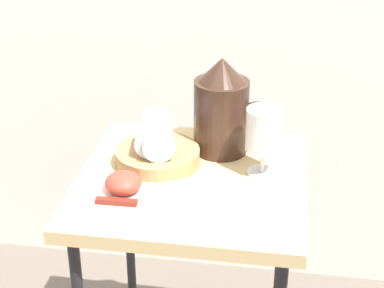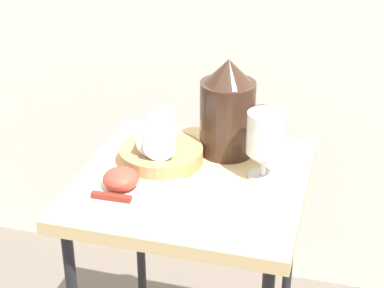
{
  "view_description": "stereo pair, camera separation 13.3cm",
  "coord_description": "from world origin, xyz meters",
  "px_view_note": "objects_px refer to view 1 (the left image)",
  "views": [
    {
      "loc": [
        0.18,
        -1.17,
        1.42
      ],
      "look_at": [
        0.0,
        0.0,
        0.81
      ],
      "focal_mm": 59.33,
      "sensor_mm": 36.0,
      "label": 1
    },
    {
      "loc": [
        0.31,
        -1.14,
        1.42
      ],
      "look_at": [
        0.0,
        0.0,
        0.81
      ],
      "focal_mm": 59.33,
      "sensor_mm": 36.0,
      "label": 2
    }
  ],
  "objects_px": {
    "wine_glass_upright": "(264,133)",
    "wine_glass_tipped_near": "(158,139)",
    "table": "(192,209)",
    "wine_glass_tipped_far": "(152,136)",
    "basket_tray": "(158,156)",
    "knife": "(133,204)",
    "apple_half_left": "(123,183)",
    "pitcher": "(222,114)"
  },
  "relations": [
    {
      "from": "wine_glass_upright",
      "to": "wine_glass_tipped_near",
      "type": "xyz_separation_m",
      "value": [
        -0.23,
        -0.01,
        -0.03
      ]
    },
    {
      "from": "table",
      "to": "wine_glass_tipped_far",
      "type": "bearing_deg",
      "value": 155.71
    },
    {
      "from": "wine_glass_tipped_far",
      "to": "wine_glass_upright",
      "type": "bearing_deg",
      "value": -0.63
    },
    {
      "from": "basket_tray",
      "to": "wine_glass_tipped_near",
      "type": "xyz_separation_m",
      "value": [
        0.01,
        -0.02,
        0.05
      ]
    },
    {
      "from": "wine_glass_tipped_near",
      "to": "knife",
      "type": "relative_size",
      "value": 0.73
    },
    {
      "from": "wine_glass_tipped_far",
      "to": "knife",
      "type": "height_order",
      "value": "wine_glass_tipped_far"
    },
    {
      "from": "apple_half_left",
      "to": "knife",
      "type": "relative_size",
      "value": 0.35
    },
    {
      "from": "wine_glass_tipped_near",
      "to": "apple_half_left",
      "type": "relative_size",
      "value": 2.05
    },
    {
      "from": "table",
      "to": "pitcher",
      "type": "relative_size",
      "value": 3.24
    },
    {
      "from": "wine_glass_tipped_near",
      "to": "apple_half_left",
      "type": "xyz_separation_m",
      "value": [
        -0.05,
        -0.12,
        -0.05
      ]
    },
    {
      "from": "wine_glass_tipped_near",
      "to": "wine_glass_tipped_far",
      "type": "distance_m",
      "value": 0.02
    },
    {
      "from": "pitcher",
      "to": "wine_glass_tipped_far",
      "type": "bearing_deg",
      "value": -147.14
    },
    {
      "from": "wine_glass_upright",
      "to": "apple_half_left",
      "type": "bearing_deg",
      "value": -155.17
    },
    {
      "from": "knife",
      "to": "apple_half_left",
      "type": "bearing_deg",
      "value": 121.94
    },
    {
      "from": "pitcher",
      "to": "wine_glass_tipped_far",
      "type": "height_order",
      "value": "pitcher"
    },
    {
      "from": "basket_tray",
      "to": "wine_glass_tipped_near",
      "type": "height_order",
      "value": "wine_glass_tipped_near"
    },
    {
      "from": "wine_glass_tipped_near",
      "to": "wine_glass_upright",
      "type": "bearing_deg",
      "value": 2.12
    },
    {
      "from": "pitcher",
      "to": "wine_glass_tipped_near",
      "type": "distance_m",
      "value": 0.16
    },
    {
      "from": "pitcher",
      "to": "apple_half_left",
      "type": "relative_size",
      "value": 2.96
    },
    {
      "from": "table",
      "to": "wine_glass_tipped_far",
      "type": "relative_size",
      "value": 4.82
    },
    {
      "from": "wine_glass_upright",
      "to": "knife",
      "type": "xyz_separation_m",
      "value": [
        -0.25,
        -0.18,
        -0.09
      ]
    },
    {
      "from": "basket_tray",
      "to": "apple_half_left",
      "type": "bearing_deg",
      "value": -107.6
    },
    {
      "from": "wine_glass_upright",
      "to": "knife",
      "type": "height_order",
      "value": "wine_glass_upright"
    },
    {
      "from": "wine_glass_upright",
      "to": "wine_glass_tipped_near",
      "type": "height_order",
      "value": "wine_glass_upright"
    },
    {
      "from": "basket_tray",
      "to": "pitcher",
      "type": "height_order",
      "value": "pitcher"
    },
    {
      "from": "wine_glass_upright",
      "to": "knife",
      "type": "bearing_deg",
      "value": -144.13
    },
    {
      "from": "basket_tray",
      "to": "knife",
      "type": "relative_size",
      "value": 0.87
    },
    {
      "from": "pitcher",
      "to": "wine_glass_tipped_far",
      "type": "relative_size",
      "value": 1.49
    },
    {
      "from": "apple_half_left",
      "to": "wine_glass_upright",
      "type": "bearing_deg",
      "value": 24.83
    },
    {
      "from": "basket_tray",
      "to": "table",
      "type": "bearing_deg",
      "value": -29.77
    },
    {
      "from": "pitcher",
      "to": "wine_glass_upright",
      "type": "xyz_separation_m",
      "value": [
        0.1,
        -0.09,
        0.01
      ]
    },
    {
      "from": "apple_half_left",
      "to": "pitcher",
      "type": "bearing_deg",
      "value": 51.68
    },
    {
      "from": "basket_tray",
      "to": "pitcher",
      "type": "relative_size",
      "value": 0.83
    },
    {
      "from": "basket_tray",
      "to": "wine_glass_tipped_far",
      "type": "relative_size",
      "value": 1.24
    },
    {
      "from": "wine_glass_tipped_far",
      "to": "table",
      "type": "bearing_deg",
      "value": -24.29
    },
    {
      "from": "wine_glass_upright",
      "to": "knife",
      "type": "distance_m",
      "value": 0.32
    },
    {
      "from": "wine_glass_upright",
      "to": "wine_glass_tipped_near",
      "type": "bearing_deg",
      "value": -177.88
    },
    {
      "from": "table",
      "to": "wine_glass_tipped_near",
      "type": "height_order",
      "value": "wine_glass_tipped_near"
    },
    {
      "from": "knife",
      "to": "wine_glass_tipped_far",
      "type": "bearing_deg",
      "value": 89.16
    },
    {
      "from": "basket_tray",
      "to": "knife",
      "type": "distance_m",
      "value": 0.19
    },
    {
      "from": "table",
      "to": "wine_glass_upright",
      "type": "relative_size",
      "value": 4.82
    },
    {
      "from": "table",
      "to": "knife",
      "type": "distance_m",
      "value": 0.19
    }
  ]
}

